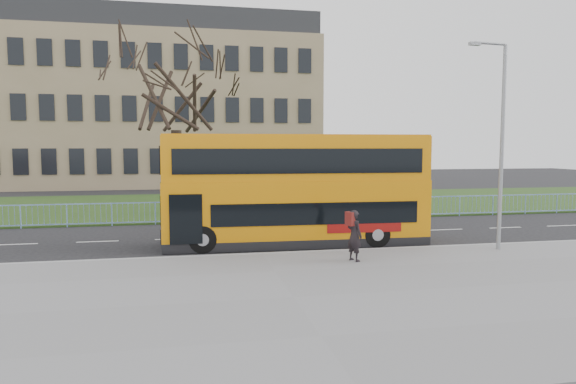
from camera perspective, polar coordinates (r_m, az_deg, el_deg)
name	(u,v)px	position (r m, az deg, el deg)	size (l,w,h in m)	color
ground	(256,248)	(19.19, -3.56, -6.23)	(120.00, 120.00, 0.00)	black
pavement	(293,299)	(12.71, 0.58, -11.85)	(80.00, 10.50, 0.12)	slate
kerb	(262,255)	(17.67, -2.89, -6.98)	(80.00, 0.20, 0.14)	gray
grass_verge	(227,204)	(33.25, -6.85, -1.38)	(80.00, 15.40, 0.08)	#1F3D16
guard_railing	(238,211)	(25.57, -5.54, -2.15)	(40.00, 0.12, 1.10)	#7DA1DE
bare_tree	(176,114)	(28.71, -12.35, 8.46)	(7.60, 7.60, 10.86)	black
civic_building	(160,114)	(53.81, -14.02, 8.39)	(30.00, 15.00, 14.00)	#907D5B
yellow_bus	(296,187)	(19.53, 0.91, 0.57)	(9.97, 2.72, 4.15)	orange
pedestrian	(354,236)	(16.48, 7.39, -4.82)	(0.60, 0.39, 1.64)	black
street_lamp	(500,138)	(19.46, 22.50, 5.57)	(1.52, 0.29, 7.18)	gray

